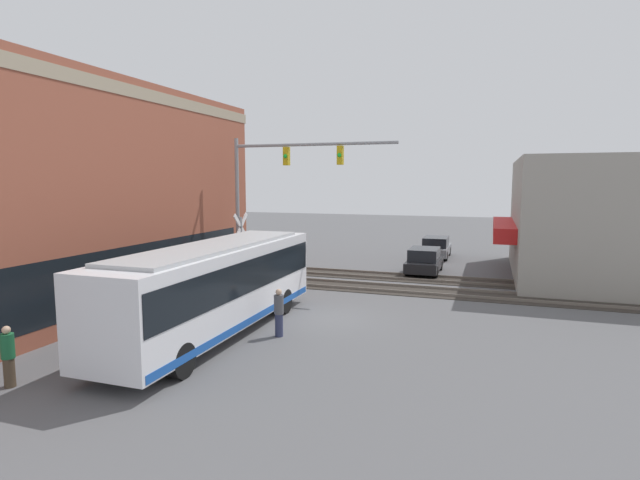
# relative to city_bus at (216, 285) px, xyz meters

# --- Properties ---
(ground_plane) EXTENTS (120.00, 120.00, 0.00)m
(ground_plane) POSITION_rel_city_bus_xyz_m (3.29, -2.80, -1.78)
(ground_plane) COLOR #565659
(brick_building) EXTENTS (19.48, 11.10, 9.50)m
(brick_building) POSITION_rel_city_bus_xyz_m (1.76, 10.21, 2.97)
(brick_building) COLOR brown
(brick_building) RESTS_ON ground
(shop_building) EXTENTS (12.86, 9.31, 6.61)m
(shop_building) POSITION_rel_city_bus_xyz_m (16.05, -14.32, 1.52)
(shop_building) COLOR gray
(shop_building) RESTS_ON ground
(city_bus) EXTENTS (11.17, 2.59, 3.22)m
(city_bus) POSITION_rel_city_bus_xyz_m (0.00, 0.00, 0.00)
(city_bus) COLOR silver
(city_bus) RESTS_ON ground
(traffic_signal_gantry) EXTENTS (0.42, 8.47, 7.56)m
(traffic_signal_gantry) POSITION_rel_city_bus_xyz_m (8.17, 1.20, 3.75)
(traffic_signal_gantry) COLOR gray
(traffic_signal_gantry) RESTS_ON ground
(crossing_signal) EXTENTS (1.41, 1.18, 3.81)m
(crossing_signal) POSITION_rel_city_bus_xyz_m (7.20, 2.84, 0.52)
(crossing_signal) COLOR gray
(crossing_signal) RESTS_ON ground
(rail_track_near) EXTENTS (2.60, 60.00, 0.15)m
(rail_track_near) POSITION_rel_city_bus_xyz_m (9.29, -2.80, -1.75)
(rail_track_near) COLOR #332D28
(rail_track_near) RESTS_ON ground
(rail_track_far) EXTENTS (2.60, 60.00, 0.15)m
(rail_track_far) POSITION_rel_city_bus_xyz_m (12.49, -2.80, -1.75)
(rail_track_far) COLOR #332D28
(rail_track_far) RESTS_ON ground
(parked_car_black) EXTENTS (4.23, 1.82, 1.50)m
(parked_car_black) POSITION_rel_city_bus_xyz_m (14.30, -5.40, -1.09)
(parked_car_black) COLOR black
(parked_car_black) RESTS_ON ground
(parked_car_grey) EXTENTS (4.39, 1.82, 1.48)m
(parked_car_grey) POSITION_rel_city_bus_xyz_m (20.67, -5.40, -1.09)
(parked_car_grey) COLOR slate
(parked_car_grey) RESTS_ON ground
(pedestrian_near_bus) EXTENTS (0.34, 0.34, 1.69)m
(pedestrian_near_bus) POSITION_rel_city_bus_xyz_m (0.50, -2.17, -0.92)
(pedestrian_near_bus) COLOR #2D3351
(pedestrian_near_bus) RESTS_ON ground
(pedestrian_by_lamp) EXTENTS (0.34, 0.34, 1.65)m
(pedestrian_by_lamp) POSITION_rel_city_bus_xyz_m (-5.76, 2.80, -0.94)
(pedestrian_by_lamp) COLOR #473828
(pedestrian_by_lamp) RESTS_ON ground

